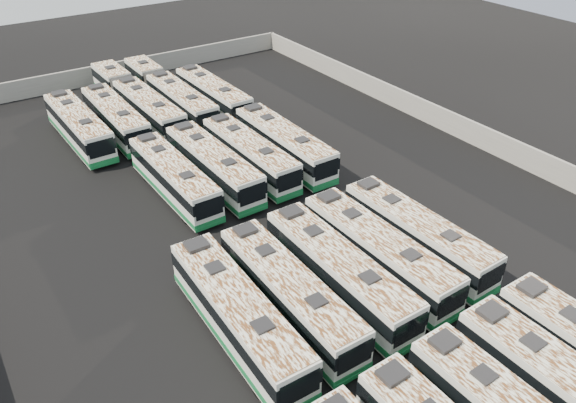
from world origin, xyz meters
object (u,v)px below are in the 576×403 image
object	(u,v)px
bus_midback_left	(174,178)
bus_midback_right	(250,155)
bus_back_left	(116,118)
bus_back_far_right	(213,95)
bus_back_center	(136,100)
bus_midfront_left	(289,294)
bus_midback_center	(213,165)
bus_midfront_right	(378,252)
bus_midfront_far_left	(238,315)
bus_front_right	(576,400)
bus_back_far_left	(79,127)
bus_midfront_far_right	(417,234)
bus_midback_far_right	(284,144)
bus_midfront_center	(339,272)
bus_back_right	(169,93)

from	to	relation	value
bus_midback_left	bus_midback_right	distance (m)	7.01
bus_midback_left	bus_back_left	xyz separation A→B (m)	(0.03, 13.68, 0.04)
bus_back_far_right	bus_back_center	bearing A→B (deg)	153.64
bus_back_center	bus_midback_left	bearing A→B (deg)	-102.72
bus_midfront_left	bus_back_center	bearing A→B (deg)	84.80
bus_midback_left	bus_back_far_right	distance (m)	17.31
bus_midback_right	bus_back_left	size ratio (longest dim) A/B	0.99
bus_midback_center	bus_back_far_right	distance (m)	15.42
bus_back_left	bus_back_center	size ratio (longest dim) A/B	0.64
bus_midfront_right	bus_midback_left	distance (m)	17.86
bus_midfront_left	bus_midfront_far_left	bearing A→B (deg)	179.50
bus_midfront_left	bus_midback_right	bearing A→B (deg)	67.55
bus_front_right	bus_midfront_left	bearing A→B (deg)	116.51
bus_back_left	bus_back_far_left	bearing A→B (deg)	179.46
bus_midfront_right	bus_midback_center	size ratio (longest dim) A/B	1.01
bus_midfront_right	bus_back_far_right	distance (m)	30.34
bus_midfront_left	bus_back_center	xyz separation A→B (m)	(3.43, 33.61, 0.00)
bus_midfront_far_right	bus_back_far_left	size ratio (longest dim) A/B	0.97
bus_midback_right	bus_midback_center	bearing A→B (deg)	179.48
bus_midback_center	bus_back_left	size ratio (longest dim) A/B	1.01
bus_back_center	bus_midfront_far_right	bearing A→B (deg)	-79.42
bus_front_right	bus_midback_left	size ratio (longest dim) A/B	1.05
bus_midback_far_right	bus_back_center	world-z (taller)	bus_midback_far_right
bus_midfront_center	bus_midback_left	world-z (taller)	bus_midfront_center
bus_midfront_right	bus_midback_right	xyz separation A→B (m)	(0.04, 16.44, -0.06)
bus_midback_right	bus_back_left	distance (m)	15.36
bus_midfront_far_left	bus_midback_right	world-z (taller)	bus_midfront_far_left
bus_midfront_far_right	bus_back_center	size ratio (longest dim) A/B	0.64
bus_midfront_far_left	bus_back_far_left	size ratio (longest dim) A/B	1.01
bus_front_right	bus_midback_right	distance (m)	30.42
bus_midfront_right	bus_back_far_left	xyz separation A→B (m)	(-10.48, 30.14, -0.00)
bus_midfront_left	bus_back_right	xyz separation A→B (m)	(7.04, 33.58, -0.03)
bus_midfront_far_right	bus_midback_left	size ratio (longest dim) A/B	1.01
bus_midback_left	bus_back_right	bearing A→B (deg)	66.84
bus_midfront_left	bus_back_right	size ratio (longest dim) A/B	0.66
bus_front_right	bus_back_left	bearing A→B (deg)	98.46
bus_midfront_left	bus_midfront_right	bearing A→B (deg)	1.30
bus_midfront_left	bus_midback_far_right	bearing A→B (deg)	58.04
bus_front_right	bus_midback_center	xyz separation A→B (m)	(-3.58, 30.40, -0.03)
bus_back_right	bus_midback_center	bearing A→B (deg)	-101.90
bus_midfront_far_left	bus_midback_center	size ratio (longest dim) A/B	1.02
bus_midback_center	bus_back_far_left	distance (m)	15.41
bus_midfront_center	bus_midback_right	bearing A→B (deg)	78.50
bus_midback_center	bus_back_right	distance (m)	17.43
bus_back_right	bus_midback_far_right	bearing A→B (deg)	-78.81
bus_midfront_far_right	bus_back_far_left	bearing A→B (deg)	113.67
bus_midfront_far_right	bus_midback_right	world-z (taller)	bus_midfront_far_right
bus_midfront_center	bus_back_far_right	world-z (taller)	bus_midfront_center
bus_midback_center	bus_back_far_left	size ratio (longest dim) A/B	0.99
bus_midfront_center	bus_midback_far_right	size ratio (longest dim) A/B	1.00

